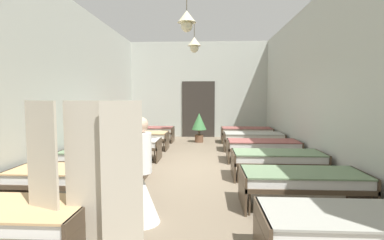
{
  "coord_description": "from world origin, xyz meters",
  "views": [
    {
      "loc": [
        0.37,
        -6.82,
        1.74
      ],
      "look_at": [
        0.0,
        0.17,
        1.16
      ],
      "focal_mm": 26.59,
      "sensor_mm": 36.0,
      "label": 1
    }
  ],
  "objects": [
    {
      "name": "bed_right_row_0",
      "position": [
        1.87,
        -3.97,
        0.44
      ],
      "size": [
        1.9,
        0.84,
        0.57
      ],
      "color": "#473828",
      "rests_on": "ground"
    },
    {
      "name": "bed_left_row_1",
      "position": [
        -1.87,
        -2.38,
        0.44
      ],
      "size": [
        1.9,
        0.84,
        0.57
      ],
      "color": "#473828",
      "rests_on": "ground"
    },
    {
      "name": "potted_plant",
      "position": [
        0.07,
        3.97,
        0.72
      ],
      "size": [
        0.56,
        0.56,
        1.12
      ],
      "color": "brown",
      "rests_on": "ground"
    },
    {
      "name": "bed_left_row_5",
      "position": [
        -1.87,
        3.97,
        0.44
      ],
      "size": [
        1.9,
        0.84,
        0.57
      ],
      "color": "#473828",
      "rests_on": "ground"
    },
    {
      "name": "bed_right_row_5",
      "position": [
        1.87,
        3.97,
        0.44
      ],
      "size": [
        1.9,
        0.84,
        0.57
      ],
      "color": "#473828",
      "rests_on": "ground"
    },
    {
      "name": "bed_left_row_2",
      "position": [
        -1.87,
        -0.79,
        0.44
      ],
      "size": [
        1.9,
        0.84,
        0.57
      ],
      "color": "#473828",
      "rests_on": "ground"
    },
    {
      "name": "bed_right_row_2",
      "position": [
        1.87,
        -0.79,
        0.44
      ],
      "size": [
        1.9,
        0.84,
        0.57
      ],
      "color": "#473828",
      "rests_on": "ground"
    },
    {
      "name": "room_shell",
      "position": [
        -0.0,
        1.26,
        2.05
      ],
      "size": [
        6.23,
        11.13,
        4.09
      ],
      "color": "#B2B7AD",
      "rests_on": "ground"
    },
    {
      "name": "bed_right_row_3",
      "position": [
        1.87,
        0.79,
        0.44
      ],
      "size": [
        1.9,
        0.84,
        0.57
      ],
      "color": "#473828",
      "rests_on": "ground"
    },
    {
      "name": "privacy_screen",
      "position": [
        -0.92,
        -3.99,
        0.85
      ],
      "size": [
        1.25,
        0.18,
        1.7
      ],
      "rotation": [
        0.0,
        0.0,
        -0.06
      ],
      "color": "#BCB29E",
      "rests_on": "ground"
    },
    {
      "name": "bed_right_row_1",
      "position": [
        1.87,
        -2.38,
        0.44
      ],
      "size": [
        1.9,
        0.84,
        0.57
      ],
      "color": "#473828",
      "rests_on": "ground"
    },
    {
      "name": "bed_right_row_4",
      "position": [
        1.87,
        2.38,
        0.44
      ],
      "size": [
        1.9,
        0.84,
        0.57
      ],
      "color": "#473828",
      "rests_on": "ground"
    },
    {
      "name": "bed_left_row_4",
      "position": [
        -1.87,
        2.38,
        0.44
      ],
      "size": [
        1.9,
        0.84,
        0.57
      ],
      "color": "#473828",
      "rests_on": "ground"
    },
    {
      "name": "ground_plane",
      "position": [
        0.0,
        0.0,
        -0.05
      ],
      "size": [
        6.43,
        11.53,
        0.1
      ],
      "primitive_type": "cube",
      "color": "#7A6B56"
    },
    {
      "name": "nurse_near_aisle",
      "position": [
        -0.53,
        -3.05,
        0.53
      ],
      "size": [
        0.52,
        0.52,
        1.49
      ],
      "rotation": [
        0.0,
        0.0,
        0.94
      ],
      "color": "white",
      "rests_on": "ground"
    },
    {
      "name": "bed_left_row_3",
      "position": [
        -1.87,
        0.79,
        0.44
      ],
      "size": [
        1.9,
        0.84,
        0.57
      ],
      "color": "#473828",
      "rests_on": "ground"
    }
  ]
}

